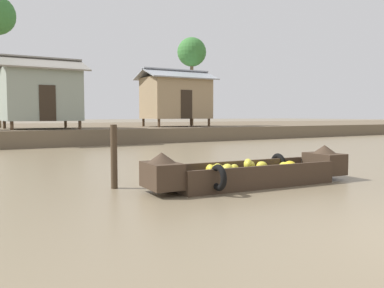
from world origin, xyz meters
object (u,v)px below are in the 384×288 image
(stilt_house_left, at_px, (41,94))
(mooring_post, at_px, (114,157))
(stilt_house_mid_left, at_px, (176,97))
(banana_boat, at_px, (252,172))
(palm_tree_near, at_px, (192,53))

(stilt_house_left, height_order, mooring_post, stilt_house_left)
(stilt_house_mid_left, distance_m, mooring_post, 18.27)
(banana_boat, height_order, mooring_post, mooring_post)
(stilt_house_left, xyz_separation_m, stilt_house_mid_left, (8.53, 0.45, 0.03))
(stilt_house_mid_left, height_order, palm_tree_near, palm_tree_near)
(stilt_house_left, distance_m, mooring_post, 15.00)
(stilt_house_mid_left, relative_size, mooring_post, 3.51)
(mooring_post, bearing_deg, stilt_house_left, 84.92)
(palm_tree_near, distance_m, mooring_post, 21.17)
(stilt_house_left, relative_size, palm_tree_near, 0.71)
(banana_boat, distance_m, palm_tree_near, 20.87)
(stilt_house_mid_left, bearing_deg, mooring_post, -122.85)
(stilt_house_mid_left, bearing_deg, banana_boat, -113.37)
(mooring_post, bearing_deg, stilt_house_mid_left, 57.15)
(banana_boat, relative_size, palm_tree_near, 0.80)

